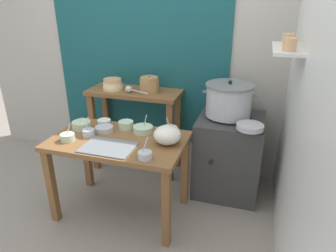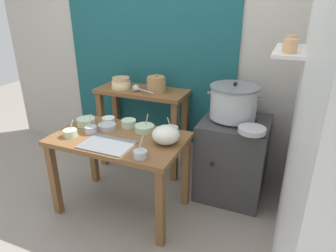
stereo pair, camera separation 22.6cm
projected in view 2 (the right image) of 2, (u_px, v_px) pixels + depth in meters
The scene contains 22 objects.
ground_plane at pixel (116, 211), 2.76m from camera, with size 9.00×9.00×0.00m, color gray.
wall_back at pixel (171, 48), 3.14m from camera, with size 4.40×0.12×2.60m.
wall_right at pixel (310, 81), 1.91m from camera, with size 0.30×3.20×2.60m.
prep_table at pixel (120, 148), 2.57m from camera, with size 1.10×0.66×0.72m.
back_shelf_table at pixel (142, 110), 3.24m from camera, with size 0.96×0.40×0.90m.
stove_block at pixel (232, 157), 2.88m from camera, with size 0.60×0.61×0.78m.
steamer_pot at pixel (234, 102), 2.70m from camera, with size 0.48×0.43×0.33m.
clay_pot at pixel (156, 84), 3.06m from camera, with size 0.19×0.19×0.18m.
bowl_stack_enamel at pixel (121, 83), 3.19m from camera, with size 0.21×0.21×0.11m.
ladle at pixel (137, 88), 3.07m from camera, with size 0.28×0.13×0.07m.
serving_tray at pixel (107, 145), 2.38m from camera, with size 0.40×0.28×0.01m, color slate.
plastic_bag at pixel (166, 135), 2.38m from camera, with size 0.22×0.22×0.15m, color silver.
wide_pan at pixel (252, 130), 2.45m from camera, with size 0.22×0.22×0.04m, color #B7BABF.
prep_bowl_0 at pixel (144, 128), 2.61m from camera, with size 0.17×0.17×0.16m.
prep_bowl_1 at pixel (70, 133), 2.51m from camera, with size 0.11×0.11×0.14m.
prep_bowl_2 at pixel (129, 123), 2.70m from camera, with size 0.13×0.13×0.07m.
prep_bowl_3 at pixel (86, 122), 2.73m from camera, with size 0.16×0.16×0.07m.
prep_bowl_4 at pixel (107, 126), 2.66m from camera, with size 0.16×0.16×0.04m.
prep_bowl_5 at pixel (140, 154), 2.18m from camera, with size 0.10×0.10×0.17m.
prep_bowl_6 at pixel (91, 129), 2.57m from camera, with size 0.10×0.10×0.16m.
prep_bowl_7 at pixel (171, 130), 2.58m from camera, with size 0.13×0.13×0.14m.
prep_bowl_8 at pixel (108, 120), 2.80m from camera, with size 0.12×0.12×0.05m.
Camera 2 is at (1.30, -1.87, 1.80)m, focal length 32.50 mm.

